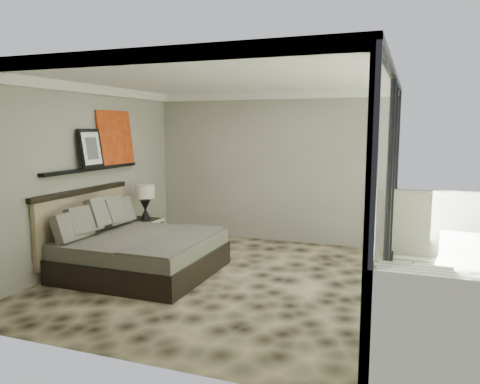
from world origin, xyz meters
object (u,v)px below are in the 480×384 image
(nightstand, at_px, (142,232))
(lounger, at_px, (467,278))
(bed, at_px, (136,250))
(table_lamp, at_px, (145,197))

(nightstand, xyz_separation_m, lounger, (5.21, -0.52, -0.09))
(bed, distance_m, lounger, 4.59)
(bed, relative_size, nightstand, 3.60)
(table_lamp, bearing_deg, lounger, -6.23)
(bed, xyz_separation_m, table_lamp, (-0.63, 1.30, 0.57))
(bed, relative_size, table_lamp, 3.38)
(bed, distance_m, table_lamp, 1.56)
(bed, height_order, lounger, bed)
(bed, bearing_deg, lounger, 9.27)
(lounger, bearing_deg, nightstand, -177.92)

